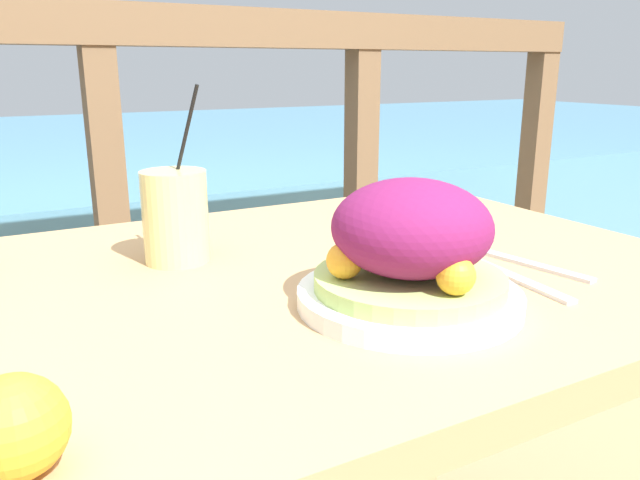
% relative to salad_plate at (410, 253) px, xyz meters
% --- Properties ---
extents(patio_table, '(1.27, 0.76, 0.73)m').
position_rel_salad_plate_xyz_m(patio_table, '(-0.14, 0.17, -0.16)').
color(patio_table, tan).
rests_on(patio_table, ground_plane).
extents(railing_fence, '(2.80, 0.08, 1.12)m').
position_rel_salad_plate_xyz_m(railing_fence, '(-0.14, 0.94, -0.03)').
color(railing_fence, brown).
rests_on(railing_fence, ground_plane).
extents(sea_backdrop, '(12.00, 4.00, 0.58)m').
position_rel_salad_plate_xyz_m(sea_backdrop, '(-0.14, 3.44, -0.50)').
color(sea_backdrop, teal).
rests_on(sea_backdrop, ground_plane).
extents(salad_plate, '(0.25, 0.25, 0.14)m').
position_rel_salad_plate_xyz_m(salad_plate, '(0.00, 0.00, 0.00)').
color(salad_plate, white).
rests_on(salad_plate, patio_table).
extents(drink_glass, '(0.09, 0.09, 0.24)m').
position_rel_salad_plate_xyz_m(drink_glass, '(-0.18, 0.29, 0.00)').
color(drink_glass, '#DBCC7F').
rests_on(drink_glass, patio_table).
extents(fork, '(0.03, 0.18, 0.00)m').
position_rel_salad_plate_xyz_m(fork, '(0.17, 0.00, -0.06)').
color(fork, silver).
rests_on(fork, patio_table).
extents(knife, '(0.05, 0.18, 0.00)m').
position_rel_salad_plate_xyz_m(knife, '(0.23, 0.04, -0.06)').
color(knife, silver).
rests_on(knife, patio_table).
extents(orange_near_basket, '(0.07, 0.07, 0.07)m').
position_rel_salad_plate_xyz_m(orange_near_basket, '(-0.40, -0.12, -0.03)').
color(orange_near_basket, '#F9A328').
rests_on(orange_near_basket, patio_table).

